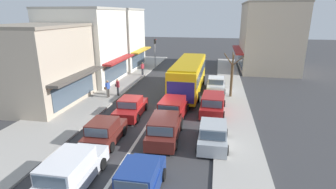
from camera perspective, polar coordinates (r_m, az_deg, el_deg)
name	(u,v)px	position (r m, az deg, el deg)	size (l,w,h in m)	color
ground_plane	(152,118)	(20.21, -3.55, -5.12)	(140.00, 140.00, 0.00)	#353538
lane_centre_line	(163,101)	(23.85, -1.20, -1.52)	(0.20, 28.00, 0.01)	silver
sidewalk_left	(102,91)	(27.76, -14.20, 0.81)	(5.20, 44.00, 0.14)	#A39E96
kerb_right	(231,98)	(25.31, 13.63, -0.76)	(2.80, 44.00, 0.12)	#A39E96
shopfront_corner_near	(40,66)	(24.99, -26.15, 5.65)	(7.19, 8.09, 6.82)	#B2A38E
shopfront_mid_block	(85,46)	(31.78, -17.53, 10.09)	(8.28, 8.08, 8.30)	silver
shopfront_far_end	(112,39)	(38.93, -12.03, 11.71)	(8.68, 7.19, 8.32)	silver
building_right_far	(269,37)	(39.45, 21.06, 11.61)	(8.15, 10.11, 9.13)	#B2A38E
city_bus	(189,74)	(26.25, 4.56, 4.44)	(2.86, 10.89, 3.23)	yellow
wagon_behind_bus_mid	(165,128)	(16.66, -0.77, -7.36)	(2.07, 4.57, 1.58)	#561E19
hatchback_behind_bus_near	(105,132)	(16.67, -13.63, -7.98)	(1.88, 3.74, 1.54)	#561E19
hatchback_adjacent_lane_lead	(140,181)	(12.07, -6.20, -18.17)	(1.86, 3.72, 1.54)	navy
wagon_queue_gap_filler	(173,109)	(19.91, 1.07, -3.13)	(2.10, 4.58, 1.58)	maroon
sedan_queue_far_back	(131,108)	(20.61, -8.06, -2.83)	(1.98, 4.24, 1.47)	maroon
wagon_adjacent_lane_trail	(71,171)	(13.31, -20.38, -15.37)	(1.99, 4.53, 1.58)	silver
parked_hatchback_kerb_front	(213,135)	(16.11, 9.74, -8.65)	(1.82, 3.70, 1.54)	#9EA3A8
parked_wagon_kerb_second	(213,104)	(21.29, 9.73, -2.01)	(2.06, 4.56, 1.58)	maroon
parked_sedan_kerb_third	(216,85)	(27.32, 10.37, 2.09)	(1.91, 4.20, 1.47)	silver
traffic_light_downstreet	(155,48)	(38.32, -2.85, 10.01)	(0.33, 0.24, 4.20)	gray
street_tree_right	(232,77)	(25.15, 13.72, 3.80)	(1.84, 1.86, 4.25)	brown
pedestrian_with_handbag_near	(108,88)	(24.94, -13.01, 1.43)	(0.42, 0.65, 1.63)	#4C4742
pedestrian_browsing_midblock	(118,86)	(25.35, -10.90, 1.82)	(0.55, 0.56, 1.63)	#333338
pedestrian_far_walker	(142,68)	(33.50, -5.58, 5.80)	(0.37, 0.51, 1.63)	#333338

